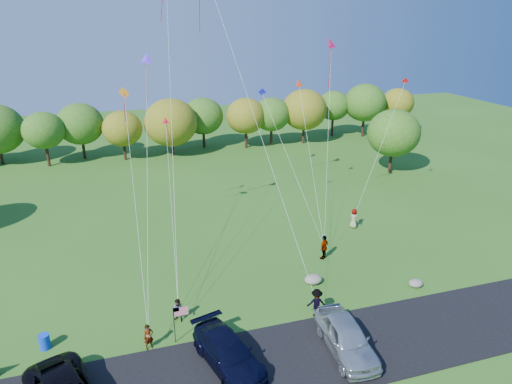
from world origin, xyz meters
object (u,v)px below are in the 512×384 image
(flyer_c, at_px, (317,303))
(flyer_e, at_px, (354,218))
(flyer_a, at_px, (149,337))
(minivan_silver, at_px, (346,337))
(trash_barrel, at_px, (44,342))
(flyer_b, at_px, (178,311))
(minivan_navy, at_px, (228,353))
(flyer_d, at_px, (324,247))

(flyer_c, xyz_separation_m, flyer_e, (8.24, 10.56, -0.05))
(flyer_a, height_order, flyer_c, flyer_c)
(minivan_silver, relative_size, flyer_a, 3.40)
(minivan_silver, distance_m, flyer_c, 3.43)
(trash_barrel, bearing_deg, flyer_c, -6.25)
(flyer_b, bearing_deg, trash_barrel, -138.75)
(flyer_a, distance_m, flyer_c, 10.07)
(minivan_navy, bearing_deg, trash_barrel, 140.23)
(minivan_navy, relative_size, flyer_c, 2.90)
(flyer_e, bearing_deg, flyer_d, 93.88)
(flyer_d, xyz_separation_m, flyer_e, (4.77, 4.19, -0.09))
(minivan_navy, bearing_deg, flyer_b, 98.20)
(minivan_silver, distance_m, flyer_b, 9.97)
(flyer_b, distance_m, flyer_d, 12.44)
(minivan_navy, distance_m, flyer_e, 19.52)
(flyer_a, xyz_separation_m, flyer_d, (13.54, 6.37, 0.20))
(flyer_e, bearing_deg, trash_barrel, 72.90)
(flyer_b, bearing_deg, minivan_navy, -27.12)
(flyer_e, bearing_deg, flyer_a, 82.52)
(minivan_silver, bearing_deg, flyer_a, 164.85)
(flyer_c, bearing_deg, flyer_d, -104.12)
(minivan_navy, relative_size, flyer_e, 3.08)
(flyer_b, distance_m, flyer_c, 8.38)
(minivan_silver, distance_m, flyer_a, 10.87)
(flyer_d, bearing_deg, minivan_navy, 5.32)
(flyer_e, height_order, trash_barrel, flyer_e)
(flyer_b, distance_m, flyer_e, 18.52)
(minivan_silver, height_order, trash_barrel, minivan_silver)
(flyer_d, relative_size, flyer_e, 1.10)
(minivan_navy, distance_m, flyer_a, 4.68)
(minivan_navy, relative_size, trash_barrel, 6.08)
(flyer_d, height_order, flyer_e, flyer_d)
(flyer_a, bearing_deg, flyer_e, 12.45)
(minivan_silver, bearing_deg, flyer_d, 74.95)
(flyer_b, relative_size, flyer_e, 0.87)
(minivan_navy, height_order, flyer_b, minivan_navy)
(flyer_a, relative_size, flyer_e, 0.88)
(minivan_silver, distance_m, flyer_e, 16.11)
(flyer_c, bearing_deg, flyer_e, -113.48)
(flyer_a, height_order, flyer_d, flyer_d)
(minivan_silver, height_order, flyer_a, minivan_silver)
(minivan_navy, xyz_separation_m, minivan_silver, (6.42, -0.83, 0.11))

